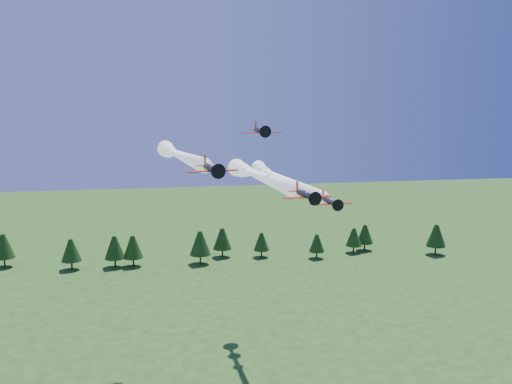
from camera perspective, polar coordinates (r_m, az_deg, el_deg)
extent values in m
cylinder|color=black|center=(83.45, 4.96, -0.26)|extent=(1.44, 5.25, 0.96)
cone|color=black|center=(80.68, 5.74, -0.59)|extent=(1.04, 0.95, 0.96)
cone|color=black|center=(80.15, 5.90, -0.65)|extent=(0.46, 0.47, 0.42)
cylinder|color=black|center=(80.00, 5.94, -0.67)|extent=(2.01, 0.23, 2.01)
cube|color=red|center=(83.14, 5.05, -0.51)|extent=(7.19, 1.95, 0.12)
cube|color=red|center=(86.58, 4.14, 0.11)|extent=(2.85, 1.07, 0.07)
cube|color=red|center=(86.55, 4.12, 0.62)|extent=(0.17, 0.92, 1.39)
ellipsoid|color=#8EADDC|center=(82.59, 5.18, -0.09)|extent=(0.79, 1.21, 0.60)
sphere|color=white|center=(113.27, -0.90, 2.15)|extent=(2.30, 2.30, 2.30)
sphere|color=white|center=(117.05, -1.42, 2.36)|extent=(3.00, 3.00, 3.00)
sphere|color=white|center=(120.84, -1.91, 2.56)|extent=(3.70, 3.70, 3.70)
cylinder|color=black|center=(90.36, -4.51, 2.37)|extent=(1.93, 6.13, 1.12)
cone|color=black|center=(86.97, -3.93, 2.13)|extent=(1.24, 1.15, 1.12)
cone|color=black|center=(86.33, -3.82, 2.08)|extent=(0.56, 0.57, 0.49)
cylinder|color=black|center=(86.15, -3.78, 2.07)|extent=(2.33, 0.36, 2.35)
cube|color=red|center=(89.97, -4.44, 2.12)|extent=(8.40, 2.62, 0.13)
cube|color=red|center=(94.18, -5.12, 2.66)|extent=(3.34, 1.38, 0.08)
cube|color=red|center=(94.20, -5.14, 3.21)|extent=(0.24, 1.07, 1.62)
ellipsoid|color=#8EADDC|center=(89.34, -4.36, 2.59)|extent=(0.98, 1.44, 0.70)
sphere|color=white|center=(123.79, -8.51, 4.03)|extent=(2.30, 2.30, 2.30)
sphere|color=white|center=(127.95, -8.85, 4.17)|extent=(3.00, 3.00, 3.00)
sphere|color=white|center=(132.10, -9.18, 4.31)|extent=(3.70, 3.70, 3.70)
cylinder|color=black|center=(96.82, 7.40, -0.95)|extent=(1.13, 5.19, 0.95)
cone|color=black|center=(94.05, 8.04, -1.25)|extent=(0.98, 0.89, 0.95)
cone|color=black|center=(93.52, 8.16, -1.31)|extent=(0.43, 0.44, 0.42)
cylinder|color=black|center=(93.38, 8.20, -1.32)|extent=(2.01, 0.11, 2.01)
cube|color=red|center=(96.52, 7.47, -1.16)|extent=(7.11, 1.53, 0.11)
cube|color=red|center=(99.95, 6.72, -0.60)|extent=(2.80, 0.91, 0.07)
cube|color=red|center=(99.91, 6.71, -0.16)|extent=(0.12, 0.91, 1.38)
ellipsoid|color=#8EADDC|center=(95.96, 7.58, -0.81)|extent=(0.73, 1.17, 0.60)
sphere|color=white|center=(136.94, 1.18, 1.97)|extent=(2.30, 2.30, 2.30)
sphere|color=white|center=(142.20, 0.64, 2.22)|extent=(3.00, 3.00, 3.00)
sphere|color=white|center=(147.47, 0.13, 2.46)|extent=(3.70, 3.70, 3.70)
cylinder|color=black|center=(101.42, 0.41, 6.15)|extent=(1.15, 5.45, 1.00)
cone|color=black|center=(98.35, 0.83, 6.07)|extent=(1.03, 0.93, 1.00)
cone|color=black|center=(97.76, 0.91, 6.06)|extent=(0.45, 0.46, 0.44)
cylinder|color=black|center=(97.60, 0.94, 6.05)|extent=(2.11, 0.10, 2.11)
cube|color=red|center=(101.05, 0.46, 5.96)|extent=(7.46, 1.55, 0.12)
cube|color=red|center=(104.89, -0.03, 6.27)|extent=(2.93, 0.93, 0.07)
cube|color=red|center=(104.96, -0.05, 6.71)|extent=(0.12, 0.96, 1.46)
ellipsoid|color=#8EADDC|center=(100.53, 0.53, 6.36)|extent=(0.75, 1.22, 0.63)
cylinder|color=#382314|center=(227.16, 17.50, -5.58)|extent=(0.60, 0.60, 3.23)
cone|color=black|center=(225.84, 17.57, -4.16)|extent=(7.38, 7.38, 8.30)
cylinder|color=#382314|center=(205.38, -5.58, -6.70)|extent=(0.60, 0.60, 3.31)
cone|color=black|center=(203.88, -5.61, -5.10)|extent=(7.57, 7.57, 8.52)
cylinder|color=#382314|center=(212.77, 6.08, -6.27)|extent=(0.60, 0.60, 2.53)
cone|color=black|center=(211.65, 6.10, -5.09)|extent=(5.78, 5.78, 6.51)
cylinder|color=#382314|center=(206.26, -13.90, -6.89)|extent=(0.60, 0.60, 3.11)
cone|color=black|center=(204.85, -13.96, -5.39)|extent=(7.11, 7.11, 7.99)
cylinder|color=#382314|center=(222.52, 9.72, -5.66)|extent=(0.60, 0.60, 2.68)
cone|color=black|center=(221.39, 9.75, -4.46)|extent=(6.12, 6.12, 6.89)
cylinder|color=#382314|center=(207.57, -17.94, -6.98)|extent=(0.60, 0.60, 2.99)
cone|color=black|center=(206.22, -18.01, -5.55)|extent=(6.84, 6.84, 7.69)
cylinder|color=#382314|center=(219.00, -23.84, -6.45)|extent=(0.60, 0.60, 3.28)
cone|color=black|center=(217.62, -23.94, -4.96)|extent=(7.50, 7.50, 8.44)
cylinder|color=#382314|center=(213.28, 0.55, -6.18)|extent=(0.60, 0.60, 2.58)
cone|color=black|center=(212.14, 0.55, -4.98)|extent=(5.90, 5.90, 6.63)
cylinder|color=#382314|center=(213.79, -3.38, -6.09)|extent=(0.60, 0.60, 3.04)
cone|color=black|center=(212.47, -3.39, -4.68)|extent=(6.94, 6.94, 7.81)
cylinder|color=#382314|center=(226.92, 10.80, -5.39)|extent=(0.60, 0.60, 2.82)
cone|color=black|center=(225.75, 10.84, -4.15)|extent=(6.45, 6.45, 7.26)
cylinder|color=#382314|center=(205.91, -12.16, -6.86)|extent=(0.60, 0.60, 3.06)
cone|color=black|center=(204.52, -12.21, -5.38)|extent=(7.00, 7.00, 7.87)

